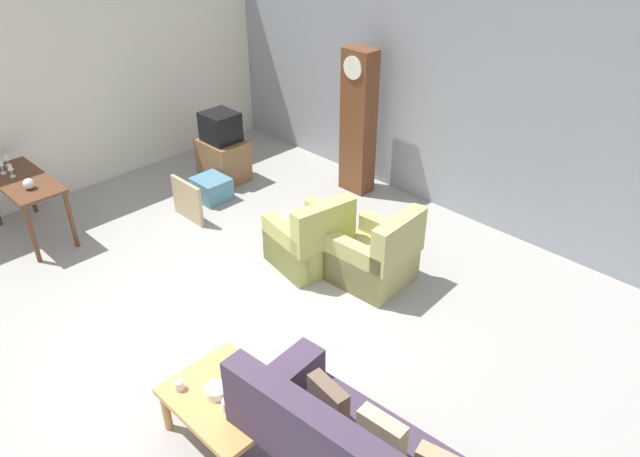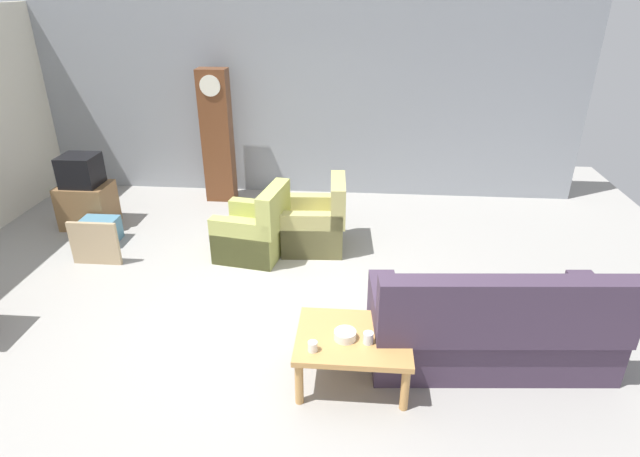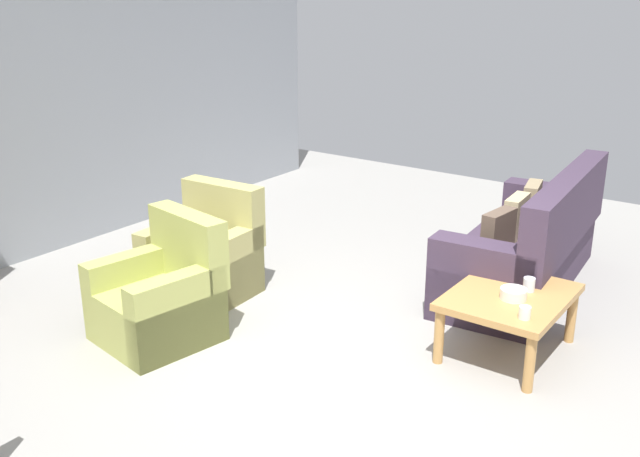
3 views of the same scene
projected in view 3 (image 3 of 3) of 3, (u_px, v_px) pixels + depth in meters
The scene contains 9 objects.
ground_plane at pixel (336, 364), 5.07m from camera, with size 10.40×10.40×0.00m, color #999691.
garage_door_wall at pixel (7, 90), 6.53m from camera, with size 8.40×0.16×3.20m, color gray.
couch_floral at pixel (527, 248), 6.23m from camera, with size 2.16×1.05×1.04m.
armchair_olive_near at pixel (161, 300), 5.36m from camera, with size 0.91×0.88×0.92m.
armchair_olive_far at pixel (205, 260), 6.10m from camera, with size 0.83×0.80×0.92m.
coffee_table_wood at pixel (509, 302), 5.12m from camera, with size 0.96×0.76×0.45m.
cup_white_porcelain at pixel (525, 313), 4.71m from camera, with size 0.08×0.08×0.09m, color white.
cup_blue_rimmed at pixel (529, 284), 5.13m from camera, with size 0.08×0.08×0.10m, color silver.
bowl_white_stacked at pixel (513, 294), 5.00m from camera, with size 0.18×0.18×0.07m, color white.
Camera 3 is at (-3.70, -2.52, 2.56)m, focal length 40.80 mm.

